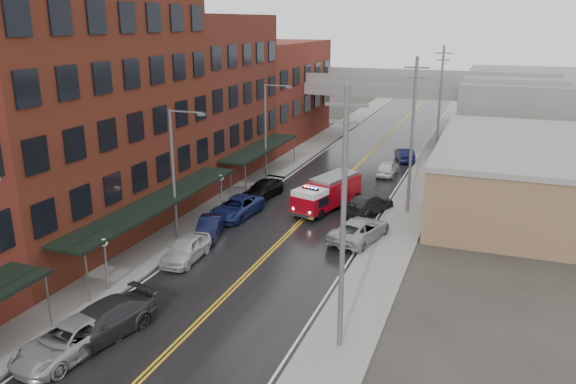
% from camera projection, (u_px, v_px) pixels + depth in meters
% --- Properties ---
extents(road, '(11.00, 160.00, 0.02)m').
position_uv_depth(road, '(299.00, 223.00, 41.76)').
color(road, black).
rests_on(road, ground).
extents(sidewalk_left, '(3.00, 160.00, 0.15)m').
position_uv_depth(sidewalk_left, '(212.00, 211.00, 44.17)').
color(sidewalk_left, slate).
rests_on(sidewalk_left, ground).
extents(sidewalk_right, '(3.00, 160.00, 0.15)m').
position_uv_depth(sidewalk_right, '(397.00, 235.00, 39.32)').
color(sidewalk_right, slate).
rests_on(sidewalk_right, ground).
extents(curb_left, '(0.30, 160.00, 0.15)m').
position_uv_depth(curb_left, '(231.00, 214.00, 43.62)').
color(curb_left, gray).
rests_on(curb_left, ground).
extents(curb_right, '(0.30, 160.00, 0.15)m').
position_uv_depth(curb_right, '(374.00, 232.00, 39.87)').
color(curb_right, gray).
rests_on(curb_right, ground).
extents(brick_building_b, '(9.00, 20.00, 18.00)m').
position_uv_depth(brick_building_b, '(77.00, 106.00, 37.27)').
color(brick_building_b, maroon).
rests_on(brick_building_b, ground).
extents(brick_building_c, '(9.00, 15.00, 15.00)m').
position_uv_depth(brick_building_c, '(204.00, 97.00, 53.40)').
color(brick_building_c, '#5D221B').
rests_on(brick_building_c, ground).
extents(brick_building_far, '(9.00, 20.00, 12.00)m').
position_uv_depth(brick_building_far, '(273.00, 92.00, 69.53)').
color(brick_building_far, maroon).
rests_on(brick_building_far, ground).
extents(tan_building, '(14.00, 22.00, 5.00)m').
position_uv_depth(tan_building, '(530.00, 177.00, 44.69)').
color(tan_building, '#825D46').
rests_on(tan_building, ground).
extents(right_far_block, '(18.00, 30.00, 8.00)m').
position_uv_depth(right_far_block, '(539.00, 107.00, 70.48)').
color(right_far_block, slate).
rests_on(right_far_block, ground).
extents(awning_1, '(2.60, 18.00, 3.09)m').
position_uv_depth(awning_1, '(158.00, 202.00, 37.10)').
color(awning_1, black).
rests_on(awning_1, ground).
extents(awning_2, '(2.60, 13.00, 3.09)m').
position_uv_depth(awning_2, '(261.00, 148.00, 52.79)').
color(awning_2, black).
rests_on(awning_2, ground).
extents(globe_lamp_1, '(0.44, 0.44, 3.12)m').
position_uv_depth(globe_lamp_1, '(105.00, 253.00, 30.66)').
color(globe_lamp_1, '#59595B').
rests_on(globe_lamp_1, ground).
extents(globe_lamp_2, '(0.44, 0.44, 3.12)m').
position_uv_depth(globe_lamp_2, '(221.00, 185.00, 43.21)').
color(globe_lamp_2, '#59595B').
rests_on(globe_lamp_2, ground).
extents(street_lamp_1, '(2.64, 0.22, 9.00)m').
position_uv_depth(street_lamp_1, '(176.00, 167.00, 37.04)').
color(street_lamp_1, '#59595B').
rests_on(street_lamp_1, ground).
extents(street_lamp_2, '(2.64, 0.22, 9.00)m').
position_uv_depth(street_lamp_2, '(268.00, 126.00, 51.38)').
color(street_lamp_2, '#59595B').
rests_on(street_lamp_2, ground).
extents(utility_pole_0, '(1.80, 0.24, 12.00)m').
position_uv_depth(utility_pole_0, '(343.00, 219.00, 24.08)').
color(utility_pole_0, '#59595B').
rests_on(utility_pole_0, ground).
extents(utility_pole_1, '(1.80, 0.24, 12.00)m').
position_uv_depth(utility_pole_1, '(412.00, 134.00, 42.01)').
color(utility_pole_1, '#59595B').
rests_on(utility_pole_1, ground).
extents(utility_pole_2, '(1.80, 0.24, 12.00)m').
position_uv_depth(utility_pole_2, '(440.00, 100.00, 59.94)').
color(utility_pole_2, '#59595B').
rests_on(utility_pole_2, ground).
extents(overpass, '(40.00, 10.00, 7.50)m').
position_uv_depth(overpass, '(385.00, 93.00, 68.70)').
color(overpass, slate).
rests_on(overpass, ground).
extents(fire_truck, '(4.31, 7.39, 2.57)m').
position_uv_depth(fire_truck, '(327.00, 193.00, 44.48)').
color(fire_truck, maroon).
rests_on(fire_truck, ground).
extents(parked_car_left_2, '(3.18, 5.60, 1.48)m').
position_uv_depth(parked_car_left_2, '(68.00, 340.00, 25.15)').
color(parked_car_left_2, '#999DA0').
rests_on(parked_car_left_2, ground).
extents(parked_car_left_3, '(3.57, 6.04, 1.64)m').
position_uv_depth(parked_car_left_3, '(102.00, 322.00, 26.51)').
color(parked_car_left_3, '#2A2A2D').
rests_on(parked_car_left_3, ground).
extents(parked_car_left_4, '(2.06, 4.60, 1.54)m').
position_uv_depth(parked_car_left_4, '(186.00, 249.00, 35.13)').
color(parked_car_left_4, '#BBBBBB').
rests_on(parked_car_left_4, ground).
extents(parked_car_left_5, '(2.49, 4.38, 1.37)m').
position_uv_depth(parked_car_left_5, '(210.00, 227.00, 39.09)').
color(parked_car_left_5, black).
rests_on(parked_car_left_5, ground).
extents(parked_car_left_6, '(2.89, 5.61, 1.51)m').
position_uv_depth(parked_car_left_6, '(236.00, 207.00, 42.96)').
color(parked_car_left_6, navy).
rests_on(parked_car_left_6, ground).
extents(parked_car_left_7, '(2.62, 5.10, 1.41)m').
position_uv_depth(parked_car_left_7, '(263.00, 190.00, 47.66)').
color(parked_car_left_7, black).
rests_on(parked_car_left_7, ground).
extents(parked_car_right_0, '(3.78, 6.06, 1.56)m').
position_uv_depth(parked_car_right_0, '(360.00, 230.00, 38.26)').
color(parked_car_right_0, '#94979B').
rests_on(parked_car_right_0, ground).
extents(parked_car_right_1, '(3.76, 5.62, 1.51)m').
position_uv_depth(parked_car_right_1, '(368.00, 203.00, 43.89)').
color(parked_car_right_1, black).
rests_on(parked_car_right_1, ground).
extents(parked_car_right_2, '(1.76, 4.28, 1.45)m').
position_uv_depth(parked_car_right_2, '(388.00, 168.00, 54.50)').
color(parked_car_right_2, silver).
rests_on(parked_car_right_2, ground).
extents(parked_car_right_3, '(2.87, 4.65, 1.45)m').
position_uv_depth(parked_car_right_3, '(405.00, 154.00, 60.06)').
color(parked_car_right_3, black).
rests_on(parked_car_right_3, ground).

